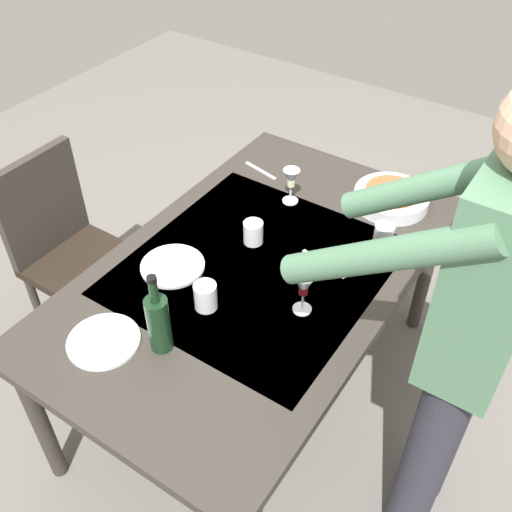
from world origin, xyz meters
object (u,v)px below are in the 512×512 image
at_px(wine_glass_left, 291,180).
at_px(dinner_plate_near, 173,266).
at_px(chair_near, 66,243).
at_px(water_cup_far_left, 206,296).
at_px(wine_bottle, 159,322).
at_px(dinner_plate_far, 104,341).
at_px(serving_bowl_pasta, 391,197).
at_px(water_cup_near_left, 383,237).
at_px(dining_table, 256,280).
at_px(water_cup_near_right, 253,232).
at_px(person_server, 468,331).
at_px(wine_glass_right, 304,287).

height_order(wine_glass_left, dinner_plate_near, wine_glass_left).
xyz_separation_m(chair_near, dinner_plate_near, (0.02, 0.63, 0.21)).
bearing_deg(chair_near, water_cup_far_left, 82.84).
distance_m(wine_bottle, dinner_plate_far, 0.21).
xyz_separation_m(chair_near, dinner_plate_far, (0.41, 0.67, 0.21)).
height_order(wine_bottle, wine_glass_left, wine_bottle).
height_order(serving_bowl_pasta, dinner_plate_far, serving_bowl_pasta).
xyz_separation_m(wine_glass_left, water_cup_near_left, (0.06, 0.43, -0.05)).
xyz_separation_m(water_cup_near_left, water_cup_far_left, (0.60, -0.36, -0.00)).
height_order(wine_bottle, water_cup_far_left, wine_bottle).
bearing_deg(wine_glass_left, dining_table, 14.14).
relative_size(water_cup_far_left, serving_bowl_pasta, 0.32).
bearing_deg(water_cup_near_right, serving_bowl_pasta, 146.92).
xyz_separation_m(chair_near, wine_bottle, (0.32, 0.84, 0.31)).
relative_size(chair_near, water_cup_near_right, 10.21).
xyz_separation_m(person_server, water_cup_near_left, (-0.45, -0.43, -0.18)).
xyz_separation_m(dining_table, serving_bowl_pasta, (-0.61, 0.24, 0.10)).
distance_m(chair_near, water_cup_far_left, 0.89).
height_order(wine_glass_left, serving_bowl_pasta, wine_glass_left).
height_order(person_server, wine_glass_right, person_server).
bearing_deg(water_cup_far_left, chair_near, -97.16).
xyz_separation_m(dining_table, water_cup_near_right, (-0.11, -0.09, 0.11)).
bearing_deg(dinner_plate_far, serving_bowl_pasta, 159.17).
height_order(water_cup_far_left, dinner_plate_far, water_cup_far_left).
bearing_deg(serving_bowl_pasta, person_server, 35.25).
bearing_deg(wine_glass_left, person_server, 59.09).
height_order(dining_table, wine_glass_left, wine_glass_left).
height_order(chair_near, person_server, person_server).
bearing_deg(dinner_plate_far, dinner_plate_near, -173.56).
relative_size(water_cup_near_left, water_cup_far_left, 1.09).
bearing_deg(wine_bottle, wine_glass_right, 142.78).
bearing_deg(dinner_plate_near, wine_glass_left, 165.89).
bearing_deg(wine_glass_right, water_cup_near_right, -121.33).
xyz_separation_m(dining_table, wine_glass_right, (0.09, 0.24, 0.17)).
bearing_deg(water_cup_near_left, water_cup_near_right, -60.82).
height_order(chair_near, dinner_plate_far, chair_near).
xyz_separation_m(wine_bottle, wine_glass_left, (-0.87, -0.06, -0.01)).
bearing_deg(dining_table, water_cup_near_right, -142.03).
distance_m(chair_near, serving_bowl_pasta, 1.38).
xyz_separation_m(dining_table, dinner_plate_far, (0.56, -0.20, 0.07)).
xyz_separation_m(person_server, wine_glass_right, (-0.02, -0.51, -0.13)).
xyz_separation_m(water_cup_near_left, dinner_plate_near, (0.51, -0.58, -0.05)).
bearing_deg(person_server, serving_bowl_pasta, -144.75).
relative_size(water_cup_near_right, dinner_plate_far, 0.39).
distance_m(dining_table, dinner_plate_far, 0.60).
xyz_separation_m(water_cup_near_right, serving_bowl_pasta, (-0.51, 0.33, -0.01)).
distance_m(water_cup_near_left, water_cup_far_left, 0.70).
relative_size(wine_glass_left, dinner_plate_far, 0.66).
bearing_deg(wine_bottle, dinner_plate_near, -145.42).
xyz_separation_m(wine_bottle, water_cup_near_right, (-0.58, -0.04, -0.07)).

